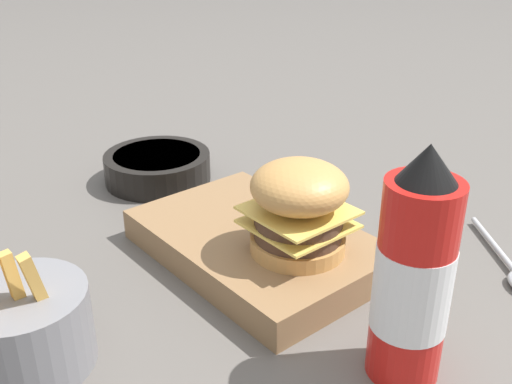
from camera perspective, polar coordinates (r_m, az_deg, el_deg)
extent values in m
plane|color=#5B5651|center=(0.75, -2.76, -5.08)|extent=(6.00, 6.00, 0.00)
cube|color=olive|center=(0.71, 0.00, -4.99)|extent=(0.29, 0.19, 0.04)
cylinder|color=tan|center=(0.66, 3.98, -4.85)|extent=(0.10, 0.10, 0.02)
cylinder|color=#4C3323|center=(0.65, 4.02, -3.67)|extent=(0.10, 0.10, 0.01)
cube|color=#EAC656|center=(0.65, 4.04, -3.03)|extent=(0.10, 0.10, 0.00)
cylinder|color=#4C3323|center=(0.65, 4.07, -2.39)|extent=(0.10, 0.10, 0.01)
cube|color=#EAC656|center=(0.64, 4.09, -1.73)|extent=(0.10, 0.10, 0.00)
ellipsoid|color=tan|center=(0.63, 4.17, 0.55)|extent=(0.10, 0.10, 0.05)
cylinder|color=red|center=(0.53, 14.67, -8.42)|extent=(0.06, 0.06, 0.19)
cylinder|color=silver|center=(0.53, 14.62, -8.76)|extent=(0.07, 0.07, 0.08)
cone|color=black|center=(0.47, 16.12, 2.66)|extent=(0.05, 0.05, 0.03)
cylinder|color=slate|center=(0.59, -21.14, -12.08)|extent=(0.12, 0.12, 0.08)
cube|color=gold|center=(0.55, -20.05, -8.73)|extent=(0.02, 0.03, 0.08)
cube|color=gold|center=(0.56, -21.84, -8.63)|extent=(0.01, 0.02, 0.08)
cylinder|color=black|center=(0.92, -9.35, 2.35)|extent=(0.16, 0.16, 0.04)
cylinder|color=#CC4C33|center=(0.91, -9.43, 3.43)|extent=(0.13, 0.13, 0.01)
cylinder|color=#B2B2B7|center=(0.79, 21.63, -4.58)|extent=(0.10, 0.08, 0.01)
cylinder|color=#9E140F|center=(0.93, 6.28, 1.51)|extent=(0.06, 0.06, 0.00)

